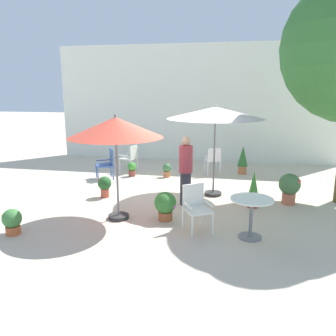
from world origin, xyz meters
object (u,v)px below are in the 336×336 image
patio_chair_3 (107,162)px  potted_plant_6 (105,185)px  potted_plant_0 (165,205)px  potted_plant_2 (253,189)px  patio_umbrella_1 (215,114)px  patio_umbrella_0 (116,128)px  standing_person (186,170)px  potted_plant_1 (167,170)px  potted_plant_5 (12,221)px  patio_chair_1 (213,159)px  potted_plant_3 (132,169)px  patio_chair_0 (130,157)px  patio_chair_2 (196,205)px  potted_plant_7 (243,159)px  potted_plant_4 (289,187)px  cafe_table_0 (251,210)px

patio_chair_3 → potted_plant_6: size_ratio=1.72×
patio_chair_3 → potted_plant_0: (2.45, -3.04, -0.18)m
potted_plant_2 → patio_umbrella_1: bearing=141.6°
patio_umbrella_0 → standing_person: size_ratio=1.35×
potted_plant_1 → potted_plant_6: bearing=-116.2°
potted_plant_5 → patio_umbrella_0: bearing=34.6°
patio_chair_1 → patio_chair_3: patio_chair_3 is taller
potted_plant_3 → patio_chair_0: bearing=111.4°
patio_chair_2 → potted_plant_6: size_ratio=1.65×
potted_plant_0 → potted_plant_7: (1.64, 4.45, 0.14)m
potted_plant_1 → patio_chair_3: bearing=-163.3°
potted_plant_4 → potted_plant_5: (-5.39, -2.87, -0.16)m
potted_plant_6 → potted_plant_4: bearing=4.5°
patio_chair_0 → potted_plant_0: size_ratio=1.47×
potted_plant_0 → standing_person: size_ratio=0.37×
patio_chair_1 → standing_person: standing_person is taller
potted_plant_0 → potted_plant_5: bearing=-154.6°
patio_umbrella_0 → cafe_table_0: 3.09m
patio_chair_3 → potted_plant_2: size_ratio=1.06×
potted_plant_1 → potted_plant_3: (-1.11, -0.11, 0.01)m
patio_chair_1 → patio_umbrella_0: bearing=-111.5°
potted_plant_7 → potted_plant_3: bearing=-163.8°
patio_chair_0 → potted_plant_6: 2.77m
patio_chair_1 → potted_plant_1: bearing=-154.8°
patio_umbrella_0 → patio_chair_0: bearing=103.8°
patio_umbrella_1 → patio_chair_2: bearing=-94.4°
potted_plant_6 → potted_plant_5: bearing=-108.9°
patio_chair_2 → potted_plant_4: bearing=44.8°
patio_chair_1 → potted_plant_0: (-0.71, -4.22, -0.17)m
potted_plant_3 → potted_plant_7: (3.44, 1.00, 0.24)m
patio_chair_1 → potted_plant_3: patio_chair_1 is taller
patio_chair_0 → potted_plant_7: potted_plant_7 is taller
cafe_table_0 → potted_plant_3: 5.35m
patio_umbrella_0 → standing_person: bearing=42.8°
patio_umbrella_1 → potted_plant_1: (-1.56, 1.61, -1.87)m
cafe_table_0 → potted_plant_0: 1.82m
patio_chair_2 → potted_plant_5: 3.51m
potted_plant_7 → standing_person: bearing=-112.1°
potted_plant_3 → potted_plant_4: (4.49, -1.86, 0.19)m
patio_umbrella_1 → potted_plant_6: (-2.70, -0.72, -1.79)m
patio_chair_1 → potted_plant_7: 0.96m
patio_chair_1 → standing_person: (-0.44, -3.16, 0.33)m
patio_chair_1 → potted_plant_2: 3.25m
patio_chair_3 → potted_plant_1: bearing=16.7°
patio_chair_1 → potted_plant_3: size_ratio=1.92×
patio_umbrella_0 → potted_plant_5: patio_umbrella_0 is taller
cafe_table_0 → potted_plant_7: (-0.08, 5.02, -0.05)m
patio_umbrella_0 → patio_chair_1: 4.87m
potted_plant_1 → potted_plant_3: potted_plant_3 is taller
patio_chair_3 → potted_plant_0: size_ratio=1.52×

